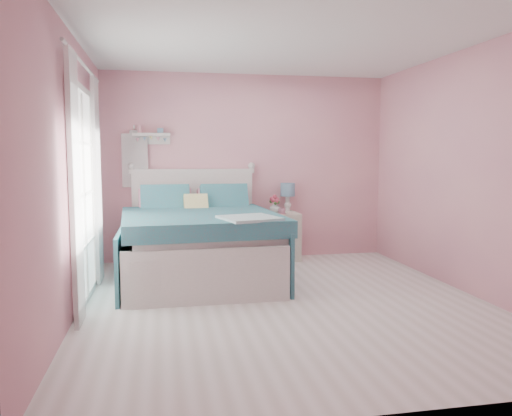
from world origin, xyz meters
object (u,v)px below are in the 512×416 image
object	(u,v)px
table_lamp	(288,192)
vase	(275,207)
bed	(199,243)
nightstand	(282,236)
teacup	(282,211)

from	to	relation	value
table_lamp	vase	xyz separation A→B (m)	(-0.21, -0.07, -0.21)
bed	nightstand	xyz separation A→B (m)	(1.23, 0.86, -0.09)
teacup	bed	bearing A→B (deg)	-148.89
vase	teacup	bearing A→B (deg)	-72.04
vase	table_lamp	bearing A→B (deg)	19.19
bed	table_lamp	distance (m)	1.74
teacup	nightstand	bearing A→B (deg)	75.69
table_lamp	teacup	distance (m)	0.38
nightstand	vase	bearing A→B (deg)	157.19
table_lamp	nightstand	bearing A→B (deg)	-134.85
bed	nightstand	bearing A→B (deg)	31.50
bed	table_lamp	bearing A→B (deg)	32.46
bed	teacup	distance (m)	1.42
bed	table_lamp	xyz separation A→B (m)	(1.34, 0.97, 0.53)
table_lamp	vase	bearing A→B (deg)	-160.81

